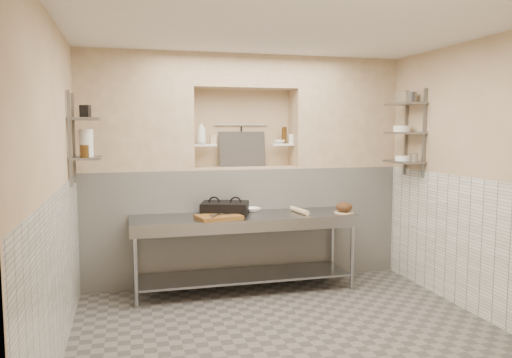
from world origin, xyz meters
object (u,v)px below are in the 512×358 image
object	(u,v)px
panini_press	(225,208)
cutting_board	(219,217)
bowl_alcove	(279,142)
mixing_bowl	(253,210)
prep_table	(244,237)
jug_left	(86,143)
bread_loaf	(344,207)
rolling_pin	(299,211)
bottle_soap	(201,132)

from	to	relation	value
panini_press	cutting_board	size ratio (longest dim) A/B	1.32
bowl_alcove	mixing_bowl	bearing A→B (deg)	-144.56
cutting_board	prep_table	bearing A→B (deg)	24.55
bowl_alcove	jug_left	bearing A→B (deg)	-164.71
prep_table	cutting_board	distance (m)	0.46
cutting_board	bread_loaf	distance (m)	1.52
mixing_bowl	jug_left	bearing A→B (deg)	-170.13
panini_press	mixing_bowl	size ratio (longest dim) A/B	3.30
rolling_pin	jug_left	distance (m)	2.52
cutting_board	bottle_soap	world-z (taller)	bottle_soap
mixing_bowl	panini_press	bearing A→B (deg)	-160.73
bottle_soap	jug_left	xyz separation A→B (m)	(-1.29, -0.60, -0.10)
prep_table	cutting_board	xyz separation A→B (m)	(-0.33, -0.15, 0.28)
panini_press	mixing_bowl	distance (m)	0.39
mixing_bowl	rolling_pin	xyz separation A→B (m)	(0.51, -0.25, 0.01)
cutting_board	bowl_alcove	bearing A→B (deg)	37.21
prep_table	rolling_pin	distance (m)	0.73
bread_loaf	jug_left	world-z (taller)	jug_left
jug_left	bread_loaf	bearing A→B (deg)	-1.01
cutting_board	mixing_bowl	distance (m)	0.63
bread_loaf	bottle_soap	distance (m)	1.94
cutting_board	rolling_pin	xyz separation A→B (m)	(1.00, 0.14, 0.01)
bread_loaf	bottle_soap	xyz separation A→B (m)	(-1.60, 0.66, 0.88)
bread_loaf	bottle_soap	world-z (taller)	bottle_soap
panini_press	mixing_bowl	world-z (taller)	panini_press
mixing_bowl	bowl_alcove	world-z (taller)	bowl_alcove
prep_table	bottle_soap	xyz separation A→B (m)	(-0.41, 0.52, 1.21)
rolling_pin	jug_left	bearing A→B (deg)	-178.22
prep_table	mixing_bowl	world-z (taller)	mixing_bowl
cutting_board	rolling_pin	distance (m)	1.01
prep_table	jug_left	world-z (taller)	jug_left
rolling_pin	bottle_soap	world-z (taller)	bottle_soap
rolling_pin	prep_table	bearing A→B (deg)	179.23
prep_table	bread_loaf	distance (m)	1.24
bottle_soap	mixing_bowl	bearing A→B (deg)	-25.90
prep_table	rolling_pin	xyz separation A→B (m)	(0.67, -0.01, 0.29)
bread_loaf	cutting_board	bearing A→B (deg)	-179.36
mixing_bowl	jug_left	distance (m)	2.07
panini_press	rolling_pin	world-z (taller)	panini_press
prep_table	mixing_bowl	xyz separation A→B (m)	(0.16, 0.24, 0.28)
mixing_bowl	jug_left	world-z (taller)	jug_left
jug_left	rolling_pin	bearing A→B (deg)	1.78
bread_loaf	jug_left	xyz separation A→B (m)	(-2.90, 0.05, 0.78)
cutting_board	bottle_soap	size ratio (longest dim) A/B	1.66
rolling_pin	bowl_alcove	world-z (taller)	bowl_alcove
bowl_alcove	bottle_soap	bearing A→B (deg)	-178.67
prep_table	jug_left	distance (m)	2.04
jug_left	cutting_board	bearing A→B (deg)	-2.84
mixing_bowl	bowl_alcove	distance (m)	0.97
mixing_bowl	rolling_pin	distance (m)	0.57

